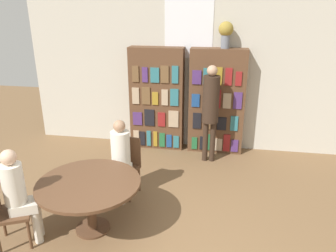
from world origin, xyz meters
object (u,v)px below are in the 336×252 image
object	(u,v)px
bookshelf_left	(157,99)
reading_table	(89,189)
bookshelf_right	(217,102)
flower_vase	(226,32)
seated_reader_left	(120,155)
chair_left_side	(126,163)
seated_reader_right	(19,192)
librarian_standing	(211,104)
chair_near_camera	(5,209)

from	to	relation	value
bookshelf_left	reading_table	distance (m)	2.83
bookshelf_right	flower_vase	size ratio (longest dim) A/B	4.30
bookshelf_right	seated_reader_left	world-z (taller)	bookshelf_right
bookshelf_right	seated_reader_left	bearing A→B (deg)	-123.42
chair_left_side	seated_reader_right	distance (m)	1.60
bookshelf_left	flower_vase	distance (m)	1.81
bookshelf_right	seated_reader_left	size ratio (longest dim) A/B	1.63
seated_reader_left	seated_reader_right	distance (m)	1.43
bookshelf_left	librarian_standing	bearing A→B (deg)	-24.90
bookshelf_left	librarian_standing	distance (m)	1.19
seated_reader_right	flower_vase	bearing A→B (deg)	118.47
seated_reader_right	librarian_standing	size ratio (longest dim) A/B	0.69
reading_table	chair_left_side	distance (m)	0.99
flower_vase	librarian_standing	world-z (taller)	flower_vase
chair_left_side	seated_reader_right	world-z (taller)	seated_reader_right
flower_vase	chair_left_side	xyz separation A→B (m)	(-1.38, -1.82, -1.81)
seated_reader_left	bookshelf_right	bearing A→B (deg)	-112.91
flower_vase	seated_reader_right	size ratio (longest dim) A/B	0.38
bookshelf_left	seated_reader_right	bearing A→B (deg)	-107.98
bookshelf_right	flower_vase	bearing A→B (deg)	2.85
seated_reader_left	seated_reader_right	xyz separation A→B (m)	(-0.87, -1.14, -0.00)
reading_table	chair_near_camera	distance (m)	0.99
reading_table	seated_reader_left	size ratio (longest dim) A/B	1.05
seated_reader_left	librarian_standing	distance (m)	1.97
bookshelf_left	reading_table	size ratio (longest dim) A/B	1.56
bookshelf_left	chair_left_side	size ratio (longest dim) A/B	2.27
chair_left_side	seated_reader_left	size ratio (longest dim) A/B	0.72
seated_reader_left	seated_reader_right	world-z (taller)	seated_reader_right
flower_vase	seated_reader_left	distance (m)	2.92
bookshelf_right	chair_left_side	world-z (taller)	bookshelf_right
bookshelf_left	bookshelf_right	xyz separation A→B (m)	(1.17, 0.00, 0.00)
flower_vase	seated_reader_left	bearing A→B (deg)	-125.23
librarian_standing	reading_table	bearing A→B (deg)	-120.98
seated_reader_right	librarian_standing	xyz separation A→B (m)	(2.10, 2.63, 0.40)
flower_vase	seated_reader_right	distance (m)	4.20
bookshelf_right	reading_table	distance (m)	3.17
bookshelf_left	flower_vase	size ratio (longest dim) A/B	4.30
bookshelf_right	seated_reader_right	xyz separation A→B (m)	(-2.19, -3.13, -0.30)
bookshelf_right	reading_table	size ratio (longest dim) A/B	1.56
bookshelf_right	chair_near_camera	size ratio (longest dim) A/B	2.27
seated_reader_left	flower_vase	bearing A→B (deg)	-114.72
seated_reader_right	librarian_standing	world-z (taller)	librarian_standing
reading_table	chair_near_camera	xyz separation A→B (m)	(-0.89, -0.42, -0.10)
bookshelf_left	chair_near_camera	distance (m)	3.46
chair_left_side	librarian_standing	distance (m)	1.88
bookshelf_left	seated_reader_right	world-z (taller)	bookshelf_left
chair_near_camera	librarian_standing	world-z (taller)	librarian_standing
bookshelf_left	chair_left_side	distance (m)	1.89
chair_left_side	reading_table	bearing A→B (deg)	90.00
seated_reader_left	seated_reader_right	size ratio (longest dim) A/B	0.99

